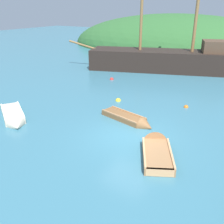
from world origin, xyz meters
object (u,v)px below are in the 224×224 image
at_px(sailing_ship, 168,63).
at_px(rowboat_far, 14,118).
at_px(buoy_yellow, 118,101).
at_px(buoy_orange, 186,107).
at_px(rowboat_center, 130,120).
at_px(rowboat_portside, 156,150).
at_px(buoy_red, 112,79).

relative_size(sailing_ship, rowboat_far, 5.12).
distance_m(buoy_yellow, buoy_orange, 4.61).
distance_m(rowboat_center, rowboat_portside, 3.49).
relative_size(sailing_ship, rowboat_portside, 5.42).
height_order(rowboat_center, buoy_red, rowboat_center).
relative_size(rowboat_far, buoy_red, 9.70).
relative_size(rowboat_center, buoy_yellow, 9.26).
xyz_separation_m(rowboat_far, buoy_yellow, (3.57, 5.99, -0.14)).
distance_m(sailing_ship, rowboat_portside, 16.47).
height_order(buoy_yellow, buoy_red, buoy_yellow).
bearing_deg(rowboat_far, buoy_yellow, 91.19).
relative_size(rowboat_portside, buoy_yellow, 8.62).
bearing_deg(buoy_yellow, buoy_orange, 15.68).
xyz_separation_m(rowboat_portside, buoy_yellow, (-4.90, 5.04, -0.11)).
xyz_separation_m(rowboat_center, buoy_yellow, (-2.35, 2.66, -0.09)).
bearing_deg(buoy_yellow, rowboat_far, -120.83).
distance_m(buoy_yellow, buoy_red, 5.68).
bearing_deg(rowboat_portside, sailing_ship, -8.77).
bearing_deg(buoy_yellow, rowboat_portside, -45.80).
height_order(buoy_yellow, buoy_orange, buoy_yellow).
height_order(sailing_ship, rowboat_far, sailing_ship).
bearing_deg(buoy_orange, buoy_red, 156.70).
height_order(sailing_ship, rowboat_portside, sailing_ship).
bearing_deg(rowboat_portside, buoy_yellow, 17.37).
bearing_deg(rowboat_portside, buoy_orange, -22.63).
bearing_deg(buoy_orange, sailing_ship, 116.38).
distance_m(rowboat_far, buoy_orange, 10.80).
relative_size(sailing_ship, buoy_yellow, 46.67).
relative_size(rowboat_center, buoy_red, 9.86).
relative_size(buoy_yellow, buoy_red, 1.07).
distance_m(rowboat_portside, buoy_yellow, 7.03).
height_order(rowboat_center, rowboat_far, rowboat_far).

